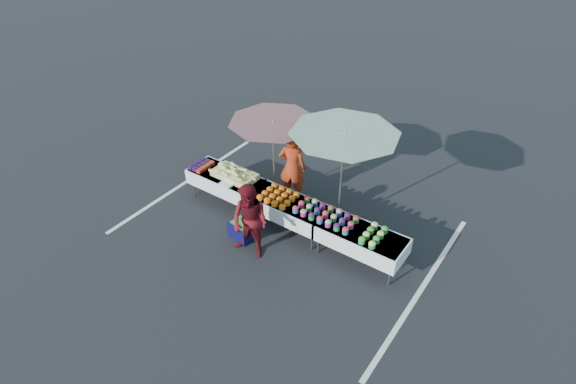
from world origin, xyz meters
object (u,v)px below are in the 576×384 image
Objects in this scene: storage_bin at (243,230)px; table_right at (361,239)px; customer at (250,222)px; umbrella_left at (273,129)px; vendor at (292,167)px; table_center at (288,207)px; umbrella_right at (344,142)px; table_left at (226,181)px.

table_right is at bearing 28.18° from storage_bin.
umbrella_left is (-0.81, 1.91, 1.03)m from customer.
vendor is at bearing 157.51° from table_right.
table_center is 0.71× the size of umbrella_right.
table_center is at bearing 61.43° from storage_bin.
vendor is (-0.57, 0.98, 0.32)m from table_center.
customer reaches higher than table_left.
table_left is at bearing -163.08° from umbrella_right.
customer reaches higher than table_center.
umbrella_right is (2.63, 0.80, 1.55)m from table_left.
umbrella_left is at bearing 111.14° from storage_bin.
table_left is at bearing -136.01° from umbrella_left.
table_left is at bearing 144.58° from customer.
vendor is (-2.37, 0.98, 0.32)m from table_right.
table_right is 2.61m from storage_bin.
customer is 0.65× the size of umbrella_right.
table_right is 2.27m from customer.
vendor reaches higher than customer.
umbrella_right is at bearing 0.00° from umbrella_left.
umbrella_right reaches higher than table_left.
umbrella_right reaches higher than umbrella_left.
customer is at bearing -34.13° from table_left.
storage_bin is at bearing -132.37° from umbrella_right.
table_right is 2.93× the size of storage_bin.
umbrella_right reaches higher than table_center.
customer reaches higher than storage_bin.
customer is at bearing -98.06° from table_center.
table_left is at bearing 20.72° from vendor.
table_center is 1.18m from vendor.
storage_bin is (-0.08, -1.80, -0.71)m from vendor.
table_center is at bearing 180.00° from table_right.
customer is at bearing 83.33° from vendor.
vendor is 1.87m from umbrella_right.
umbrella_right is (0.99, 1.91, 1.29)m from customer.
table_left is 1.00× the size of table_right.
table_center is at bearing 80.65° from customer.
umbrella_right reaches higher than vendor.
umbrella_right is (1.40, -0.18, 1.23)m from vendor.
customer is 2.69× the size of storage_bin.
vendor reaches higher than table_center.
table_left is 1.61m from vendor.
vendor is 0.69× the size of umbrella_right.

